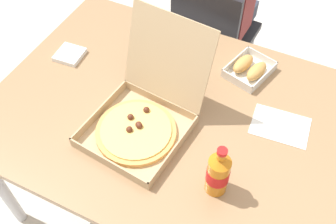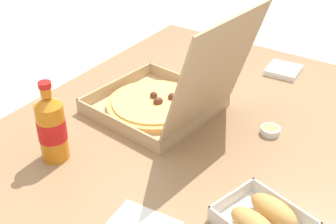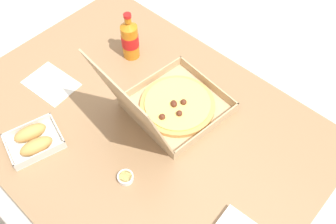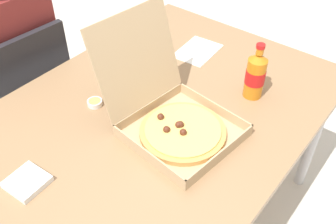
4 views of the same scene
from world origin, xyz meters
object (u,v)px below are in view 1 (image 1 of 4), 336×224
at_px(pizza_box_open, 142,118).
at_px(cola_bottle, 218,173).
at_px(bread_side_box, 250,68).
at_px(napkin_pile, 70,55).
at_px(chair, 211,35).
at_px(dipping_sauce_cup, 161,65).
at_px(paper_menu, 280,126).

relative_size(pizza_box_open, cola_bottle, 2.10).
bearing_deg(bread_side_box, cola_bottle, -82.90).
bearing_deg(pizza_box_open, napkin_pile, 156.58).
bearing_deg(chair, dipping_sauce_cup, -93.60).
height_order(chair, pizza_box_open, pizza_box_open).
distance_m(bread_side_box, napkin_pile, 0.77).
bearing_deg(dipping_sauce_cup, chair, 86.40).
xyz_separation_m(pizza_box_open, cola_bottle, (0.34, -0.12, 0.04)).
height_order(chair, dipping_sauce_cup, chair).
height_order(chair, paper_menu, chair).
xyz_separation_m(bread_side_box, paper_menu, (0.19, -0.21, -0.02)).
bearing_deg(chair, napkin_pile, -122.33).
xyz_separation_m(bread_side_box, napkin_pile, (-0.73, -0.24, -0.02)).
relative_size(cola_bottle, paper_menu, 1.07).
distance_m(chair, bread_side_box, 0.58).
height_order(bread_side_box, cola_bottle, cola_bottle).
bearing_deg(cola_bottle, paper_menu, 69.97).
bearing_deg(paper_menu, bread_side_box, 127.43).
height_order(paper_menu, dipping_sauce_cup, dipping_sauce_cup).
xyz_separation_m(bread_side_box, cola_bottle, (0.07, -0.56, 0.07)).
distance_m(napkin_pile, dipping_sauce_cup, 0.40).
bearing_deg(paper_menu, cola_bottle, -114.75).
height_order(chair, cola_bottle, cola_bottle).
bearing_deg(paper_menu, dipping_sauce_cup, 166.27).
relative_size(chair, pizza_box_open, 1.77).
bearing_deg(pizza_box_open, paper_menu, 26.06).
height_order(pizza_box_open, paper_menu, pizza_box_open).
relative_size(chair, paper_menu, 3.95).
relative_size(chair, cola_bottle, 3.71).
bearing_deg(paper_menu, chair, 124.01).
relative_size(bread_side_box, paper_menu, 1.07).
xyz_separation_m(pizza_box_open, bread_side_box, (0.27, 0.44, -0.02)).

